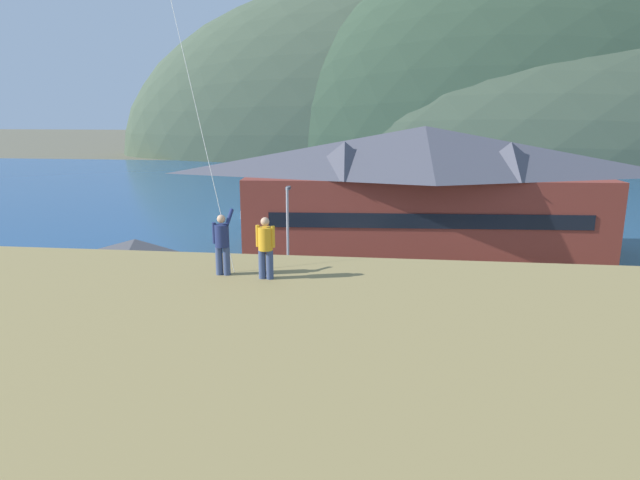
% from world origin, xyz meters
% --- Properties ---
extents(ground_plane, '(600.00, 600.00, 0.00)m').
position_xyz_m(ground_plane, '(0.00, 0.00, 0.00)').
color(ground_plane, '#66604C').
extents(parking_lot_pad, '(40.00, 20.00, 0.10)m').
position_xyz_m(parking_lot_pad, '(0.00, 5.00, 0.05)').
color(parking_lot_pad, gray).
rests_on(parking_lot_pad, ground).
extents(bay_water, '(360.00, 84.00, 0.03)m').
position_xyz_m(bay_water, '(0.00, 60.00, 0.01)').
color(bay_water, navy).
rests_on(bay_water, ground).
extents(far_hill_west_ridge, '(148.25, 55.38, 88.20)m').
position_xyz_m(far_hill_west_ridge, '(9.20, 120.93, 0.00)').
color(far_hill_west_ridge, '#42513D').
rests_on(far_hill_west_ridge, ground).
extents(far_hill_east_peak, '(136.66, 56.71, 95.60)m').
position_xyz_m(far_hill_east_peak, '(42.45, 111.47, 0.00)').
color(far_hill_east_peak, '#334733').
rests_on(far_hill_east_peak, ground).
extents(far_hill_center_saddle, '(140.71, 69.93, 70.33)m').
position_xyz_m(far_hill_center_saddle, '(50.44, 113.69, 0.00)').
color(far_hill_center_saddle, '#42513D').
rests_on(far_hill_center_saddle, ground).
extents(far_hill_far_shoulder, '(130.81, 74.97, 94.23)m').
position_xyz_m(far_hill_far_shoulder, '(54.60, 121.16, 0.00)').
color(far_hill_far_shoulder, '#42513D').
rests_on(far_hill_far_shoulder, ground).
extents(harbor_lodge, '(30.03, 11.33, 10.23)m').
position_xyz_m(harbor_lodge, '(7.89, 21.09, 5.41)').
color(harbor_lodge, brown).
rests_on(harbor_lodge, ground).
extents(storage_shed_near_lot, '(7.61, 4.95, 4.66)m').
position_xyz_m(storage_shed_near_lot, '(-8.38, 4.20, 2.42)').
color(storage_shed_near_lot, '#474C56').
rests_on(storage_shed_near_lot, ground).
extents(wharf_dock, '(3.20, 15.13, 0.70)m').
position_xyz_m(wharf_dock, '(-5.27, 33.96, 0.35)').
color(wharf_dock, '#70604C').
rests_on(wharf_dock, ground).
extents(moored_boat_wharfside, '(3.11, 8.27, 2.16)m').
position_xyz_m(moored_boat_wharfside, '(-8.94, 37.41, 0.72)').
color(moored_boat_wharfside, silver).
rests_on(moored_boat_wharfside, ground).
extents(moored_boat_outer_mooring, '(2.11, 6.28, 2.16)m').
position_xyz_m(moored_boat_outer_mooring, '(-1.95, 36.19, 0.72)').
color(moored_boat_outer_mooring, navy).
rests_on(moored_boat_outer_mooring, ground).
extents(parked_car_mid_row_far, '(4.31, 2.28, 1.82)m').
position_xyz_m(parked_car_mid_row_far, '(-0.91, 6.41, 1.06)').
color(parked_car_mid_row_far, navy).
rests_on(parked_car_mid_row_far, parking_lot_pad).
extents(parked_car_front_row_red, '(4.28, 2.21, 1.82)m').
position_xyz_m(parked_car_front_row_red, '(8.05, 5.95, 1.06)').
color(parked_car_front_row_red, '#236633').
rests_on(parked_car_front_row_red, parking_lot_pad).
extents(parked_car_mid_row_near, '(4.31, 2.27, 1.82)m').
position_xyz_m(parked_car_mid_row_near, '(11.26, 1.02, 1.06)').
color(parked_car_mid_row_near, '#9EA3A8').
rests_on(parked_car_mid_row_near, parking_lot_pad).
extents(parked_car_mid_row_center, '(4.33, 2.31, 1.82)m').
position_xyz_m(parked_car_mid_row_center, '(-4.23, 0.16, 1.06)').
color(parked_car_mid_row_center, '#B28923').
rests_on(parked_car_mid_row_center, parking_lot_pad).
extents(parked_car_front_row_end, '(4.30, 2.25, 1.82)m').
position_xyz_m(parked_car_front_row_end, '(-15.49, 5.65, 1.06)').
color(parked_car_front_row_end, '#236633').
rests_on(parked_car_front_row_end, parking_lot_pad).
extents(parking_light_pole, '(0.24, 0.78, 6.63)m').
position_xyz_m(parking_light_pole, '(-1.16, 10.56, 3.95)').
color(parking_light_pole, '#ADADB2').
rests_on(parking_light_pole, parking_lot_pad).
extents(person_kite_flyer, '(0.53, 0.65, 1.86)m').
position_xyz_m(person_kite_flyer, '(0.44, -8.64, 7.79)').
color(person_kite_flyer, '#384770').
rests_on(person_kite_flyer, grassy_hill_foreground).
extents(person_companion, '(0.55, 0.40, 1.74)m').
position_xyz_m(person_companion, '(1.74, -8.87, 7.77)').
color(person_companion, '#384770').
rests_on(person_companion, grassy_hill_foreground).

